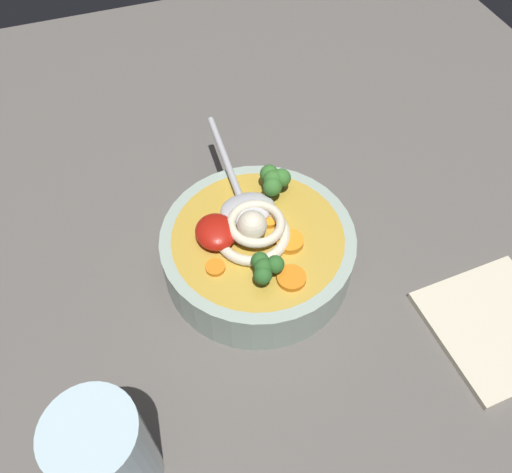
{
  "coord_description": "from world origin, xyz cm",
  "views": [
    {
      "loc": [
        -34.53,
        11.2,
        53.26
      ],
      "look_at": [
        -3.31,
        0.21,
        9.55
      ],
      "focal_mm": 36.44,
      "sensor_mm": 36.0,
      "label": 1
    }
  ],
  "objects_px": {
    "drinking_glass": "(108,455)",
    "folded_napkin": "(497,326)",
    "noodle_pile": "(253,229)",
    "soup_spoon": "(243,197)",
    "soup_bowl": "(256,252)"
  },
  "relations": [
    {
      "from": "drinking_glass",
      "to": "folded_napkin",
      "type": "xyz_separation_m",
      "value": [
        0.01,
        -0.4,
        -0.06
      ]
    },
    {
      "from": "noodle_pile",
      "to": "drinking_glass",
      "type": "height_order",
      "value": "drinking_glass"
    },
    {
      "from": "noodle_pile",
      "to": "drinking_glass",
      "type": "xyz_separation_m",
      "value": [
        -0.17,
        0.18,
        -0.0
      ]
    },
    {
      "from": "soup_spoon",
      "to": "soup_bowl",
      "type": "bearing_deg",
      "value": -180.0
    },
    {
      "from": "soup_bowl",
      "to": "folded_napkin",
      "type": "xyz_separation_m",
      "value": [
        -0.16,
        -0.21,
        -0.03
      ]
    },
    {
      "from": "noodle_pile",
      "to": "folded_napkin",
      "type": "height_order",
      "value": "noodle_pile"
    },
    {
      "from": "noodle_pile",
      "to": "soup_spoon",
      "type": "distance_m",
      "value": 0.05
    },
    {
      "from": "noodle_pile",
      "to": "soup_spoon",
      "type": "xyz_separation_m",
      "value": [
        0.05,
        -0.01,
        -0.0
      ]
    },
    {
      "from": "noodle_pile",
      "to": "soup_bowl",
      "type": "bearing_deg",
      "value": -125.01
    },
    {
      "from": "drinking_glass",
      "to": "folded_napkin",
      "type": "height_order",
      "value": "drinking_glass"
    },
    {
      "from": "soup_bowl",
      "to": "folded_napkin",
      "type": "bearing_deg",
      "value": -126.58
    },
    {
      "from": "soup_bowl",
      "to": "noodle_pile",
      "type": "bearing_deg",
      "value": 54.99
    },
    {
      "from": "noodle_pile",
      "to": "soup_spoon",
      "type": "bearing_deg",
      "value": -6.31
    },
    {
      "from": "soup_bowl",
      "to": "drinking_glass",
      "type": "xyz_separation_m",
      "value": [
        -0.17,
        0.18,
        0.03
      ]
    },
    {
      "from": "folded_napkin",
      "to": "noodle_pile",
      "type": "bearing_deg",
      "value": 53.45
    }
  ]
}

